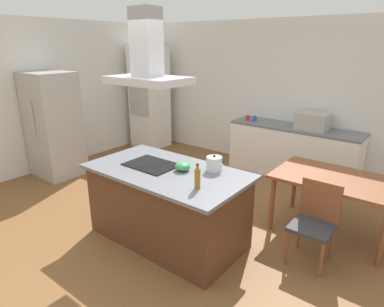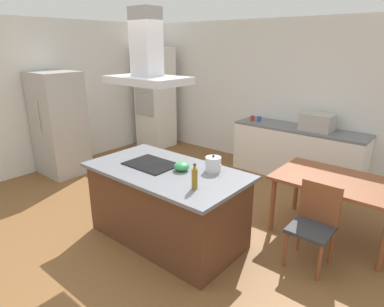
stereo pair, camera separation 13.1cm
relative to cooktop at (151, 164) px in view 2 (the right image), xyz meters
name	(u,v)px [view 2 (the right image)]	position (x,y,z in m)	size (l,w,h in m)	color
ground	(234,196)	(0.24, 1.50, -0.91)	(16.00, 16.00, 0.00)	brown
wall_back	(289,96)	(0.24, 3.25, 0.44)	(7.20, 0.10, 2.70)	white
wall_left	(75,93)	(-3.21, 1.00, 0.44)	(0.10, 8.80, 2.70)	white
kitchen_island	(167,204)	(0.24, 0.00, -0.45)	(1.88, 1.03, 0.90)	#59331E
cooktop	(151,164)	(0.00, 0.00, 0.00)	(0.60, 0.44, 0.01)	black
tea_kettle	(213,164)	(0.69, 0.31, 0.08)	(0.23, 0.18, 0.19)	silver
olive_oil_bottle	(195,178)	(0.83, -0.19, 0.11)	(0.06, 0.06, 0.26)	olive
mixing_bowl	(182,166)	(0.40, 0.09, 0.04)	(0.18, 0.18, 0.10)	#33934C
back_counter	(297,152)	(0.64, 2.88, -0.46)	(2.23, 0.62, 0.90)	white
countertop_microwave	(317,122)	(0.92, 2.88, 0.13)	(0.50, 0.38, 0.28)	#B2AFAA
coffee_mug_red	(252,118)	(-0.26, 2.83, 0.04)	(0.08, 0.08, 0.09)	red
coffee_mug_blue	(259,119)	(-0.14, 2.86, 0.04)	(0.08, 0.08, 0.09)	#2D56B2
wall_oven_stack	(155,98)	(-2.66, 2.65, 0.20)	(0.70, 0.66, 2.20)	white
refrigerator	(59,124)	(-2.74, 0.35, 0.00)	(0.80, 0.73, 1.82)	#B2AFAA
dining_table	(337,186)	(1.76, 1.34, -0.24)	(1.40, 0.90, 0.75)	brown
chair_facing_island	(315,220)	(1.76, 0.67, -0.40)	(0.42, 0.42, 0.89)	#333338
range_hood	(147,60)	(0.00, 0.00, 1.20)	(0.90, 0.55, 0.78)	#ADADB2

